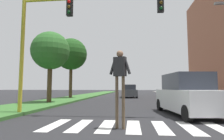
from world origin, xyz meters
TOP-DOWN VIEW (x-y plane):
  - ground_plane at (0.00, 30.00)m, footprint 140.00×140.00m
  - crosswalk at (0.00, 7.60)m, footprint 5.85×2.20m
  - median_strip at (-6.79, 28.00)m, footprint 3.57×64.00m
  - tree_mid at (-6.51, 15.46)m, footprint 3.03×3.03m
  - tree_far at (-7.05, 22.21)m, footprint 3.66×3.66m
  - sidewalk_right at (7.62, 28.00)m, footprint 3.00×64.00m
  - traffic_light_gantry at (-3.06, 9.64)m, footprint 7.86×0.30m
  - pedestrian_performer at (-0.42, 7.21)m, footprint 0.74×0.34m
  - suv_crossing at (2.62, 10.60)m, footprint 2.50×4.80m
  - sedan_midblock at (-0.43, 25.75)m, footprint 2.16×4.38m

SIDE VIEW (x-z plane):
  - ground_plane at x=0.00m, z-range 0.00..0.00m
  - crosswalk at x=0.00m, z-range 0.00..0.01m
  - median_strip at x=-6.79m, z-range 0.00..0.15m
  - sidewalk_right at x=7.62m, z-range 0.00..0.15m
  - sedan_midblock at x=-0.43m, z-range -0.06..1.60m
  - suv_crossing at x=2.62m, z-range -0.05..1.92m
  - pedestrian_performer at x=-0.42m, z-range 0.42..2.91m
  - tree_mid at x=-6.51m, z-range 1.40..7.01m
  - traffic_light_gantry at x=-3.06m, z-range 1.32..7.32m
  - tree_far at x=-7.05m, z-range 1.71..8.55m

